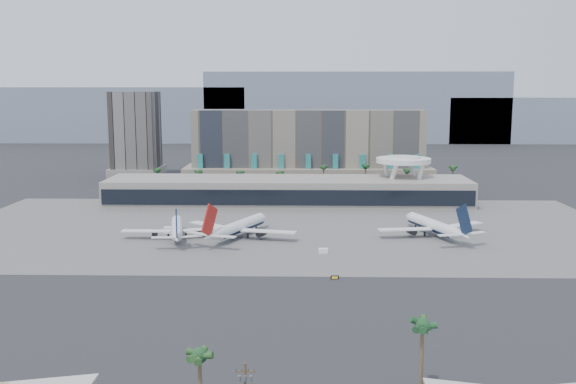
{
  "coord_description": "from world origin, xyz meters",
  "views": [
    {
      "loc": [
        6.77,
        -189.4,
        53.97
      ],
      "look_at": [
        1.57,
        40.0,
        16.8
      ],
      "focal_mm": 40.0,
      "sensor_mm": 36.0,
      "label": 1
    }
  ],
  "objects_px": {
    "service_vehicle_b": "(323,251)",
    "taxiway_sign": "(335,277)",
    "airliner_right": "(434,226)",
    "airliner_centre": "(238,227)",
    "service_vehicle_a": "(170,230)",
    "airliner_left": "(177,229)"
  },
  "relations": [
    {
      "from": "airliner_centre",
      "to": "taxiway_sign",
      "type": "distance_m",
      "value": 60.83
    },
    {
      "from": "airliner_left",
      "to": "service_vehicle_b",
      "type": "distance_m",
      "value": 56.29
    },
    {
      "from": "airliner_right",
      "to": "service_vehicle_a",
      "type": "bearing_deg",
      "value": 158.65
    },
    {
      "from": "airliner_right",
      "to": "taxiway_sign",
      "type": "distance_m",
      "value": 67.8
    },
    {
      "from": "service_vehicle_b",
      "to": "taxiway_sign",
      "type": "distance_m",
      "value": 29.52
    },
    {
      "from": "airliner_left",
      "to": "airliner_centre",
      "type": "relative_size",
      "value": 0.96
    },
    {
      "from": "airliner_centre",
      "to": "airliner_right",
      "type": "height_order",
      "value": "airliner_centre"
    },
    {
      "from": "service_vehicle_b",
      "to": "taxiway_sign",
      "type": "height_order",
      "value": "service_vehicle_b"
    },
    {
      "from": "airliner_right",
      "to": "taxiway_sign",
      "type": "height_order",
      "value": "airliner_right"
    },
    {
      "from": "airliner_centre",
      "to": "service_vehicle_b",
      "type": "distance_m",
      "value": 37.49
    },
    {
      "from": "airliner_centre",
      "to": "airliner_right",
      "type": "xyz_separation_m",
      "value": [
        72.11,
        3.93,
        -0.1
      ]
    },
    {
      "from": "taxiway_sign",
      "to": "airliner_right",
      "type": "bearing_deg",
      "value": 47.4
    },
    {
      "from": "service_vehicle_a",
      "to": "taxiway_sign",
      "type": "xyz_separation_m",
      "value": [
        59.06,
        -57.58,
        -0.65
      ]
    },
    {
      "from": "airliner_right",
      "to": "service_vehicle_a",
      "type": "relative_size",
      "value": 8.87
    },
    {
      "from": "airliner_centre",
      "to": "service_vehicle_a",
      "type": "xyz_separation_m",
      "value": [
        -26.33,
        6.42,
        -2.81
      ]
    },
    {
      "from": "service_vehicle_b",
      "to": "airliner_centre",
      "type": "bearing_deg",
      "value": 139.05
    },
    {
      "from": "airliner_right",
      "to": "service_vehicle_b",
      "type": "relative_size",
      "value": 13.99
    },
    {
      "from": "service_vehicle_a",
      "to": "taxiway_sign",
      "type": "bearing_deg",
      "value": -30.5
    },
    {
      "from": "airliner_left",
      "to": "airliner_right",
      "type": "bearing_deg",
      "value": -7.64
    },
    {
      "from": "service_vehicle_b",
      "to": "taxiway_sign",
      "type": "relative_size",
      "value": 1.28
    },
    {
      "from": "airliner_centre",
      "to": "service_vehicle_b",
      "type": "bearing_deg",
      "value": -11.28
    },
    {
      "from": "airliner_right",
      "to": "service_vehicle_a",
      "type": "distance_m",
      "value": 98.51
    }
  ]
}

